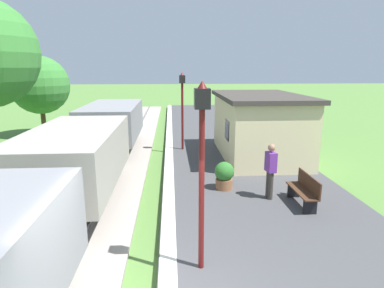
% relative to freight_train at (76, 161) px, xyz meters
% --- Properties ---
extents(freight_train, '(2.50, 19.40, 2.12)m').
position_rel_freight_train_xyz_m(freight_train, '(0.00, 0.00, 0.00)').
color(freight_train, gray).
rests_on(freight_train, rail_near).
extents(station_hut, '(3.50, 5.80, 2.78)m').
position_rel_freight_train_xyz_m(station_hut, '(6.80, 4.34, 0.26)').
color(station_hut, beige).
rests_on(station_hut, platform_slab).
extents(bench_near_hut, '(0.42, 1.50, 0.91)m').
position_rel_freight_train_xyz_m(bench_near_hut, '(6.73, -1.08, -0.68)').
color(bench_near_hut, '#422819').
rests_on(bench_near_hut, platform_slab).
extents(person_waiting, '(0.29, 0.41, 1.71)m').
position_rel_freight_train_xyz_m(person_waiting, '(5.88, -0.50, -0.21)').
color(person_waiting, '#38332D').
rests_on(person_waiting, platform_slab).
extents(potted_planter, '(0.64, 0.64, 0.92)m').
position_rel_freight_train_xyz_m(potted_planter, '(4.63, 0.38, -0.67)').
color(potted_planter, brown).
rests_on(potted_planter, platform_slab).
extents(lamp_post_near, '(0.28, 0.28, 3.70)m').
position_rel_freight_train_xyz_m(lamp_post_near, '(3.46, -3.88, 1.41)').
color(lamp_post_near, '#591414').
rests_on(lamp_post_near, platform_slab).
extents(lamp_post_far, '(0.28, 0.28, 3.70)m').
position_rel_freight_train_xyz_m(lamp_post_far, '(3.46, 5.80, 1.41)').
color(lamp_post_far, '#591414').
rests_on(lamp_post_far, platform_slab).
extents(tree_field_left, '(3.46, 3.46, 4.86)m').
position_rel_freight_train_xyz_m(tree_field_left, '(-4.93, 10.64, 1.73)').
color(tree_field_left, '#4C3823').
rests_on(tree_field_left, ground).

